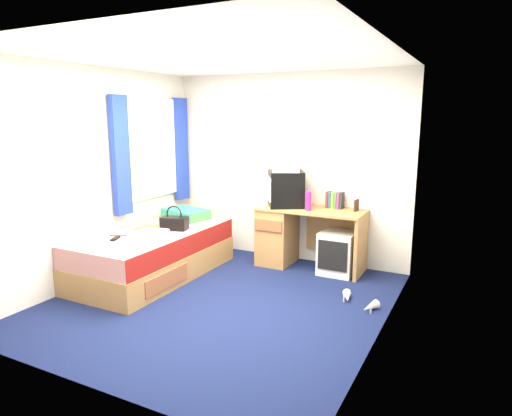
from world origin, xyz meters
The scene contains 20 objects.
ground centered at (0.00, 0.00, 0.00)m, with size 3.40×3.40×0.00m, color #0C1438.
room_shell centered at (0.00, 0.00, 1.45)m, with size 3.40×3.40×3.40m.
bed centered at (-1.10, 0.31, 0.27)m, with size 1.01×2.00×0.54m.
pillow centered at (-1.15, 1.04, 0.60)m, with size 0.58×0.37×0.13m, color teal.
desk centered at (0.17, 1.44, 0.41)m, with size 1.30×0.55×0.75m.
storage_cube centered at (0.81, 1.37, 0.26)m, with size 0.41×0.41×0.51m, color silver.
crt_tv centered at (0.09, 1.44, 0.97)m, with size 0.58×0.59×0.44m.
vcr centered at (0.09, 1.44, 1.24)m, with size 0.45×0.32×0.09m, color silver.
book_row centered at (0.68, 1.60, 0.85)m, with size 0.20×0.13×0.20m.
picture_frame centered at (0.96, 1.54, 0.82)m, with size 0.02×0.12×0.14m, color black.
pink_water_bottle centered at (0.45, 1.30, 0.86)m, with size 0.07×0.07×0.22m, color #E11F72.
aerosol_can centered at (0.28, 1.52, 0.84)m, with size 0.05×0.05×0.18m, color silver.
handbag centered at (-0.92, 0.49, 0.62)m, with size 0.34×0.25×0.29m.
towel centered at (-0.88, 0.04, 0.59)m, with size 0.30×0.25×0.10m, color white.
magazine centered at (-1.23, 0.38, 0.55)m, with size 0.21×0.28×0.01m, color #EFF51B.
water_bottle centered at (-1.31, -0.01, 0.58)m, with size 0.07×0.07×0.20m, color white.
colour_swatch_fan centered at (-1.05, -0.22, 0.55)m, with size 0.22×0.06×0.01m, color gold.
remote_control centered at (-1.23, -0.16, 0.55)m, with size 0.05×0.16×0.02m, color black.
window_assembly centered at (-1.55, 0.90, 1.42)m, with size 0.11×1.42×1.40m.
white_heels centered at (1.28, 0.54, 0.04)m, with size 0.43×0.39×0.09m.
Camera 1 is at (2.32, -3.73, 1.86)m, focal length 32.00 mm.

